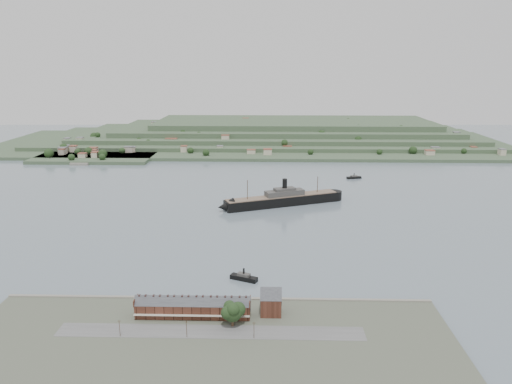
{
  "coord_description": "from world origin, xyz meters",
  "views": [
    {
      "loc": [
        26.35,
        -384.96,
        120.7
      ],
      "look_at": [
        14.89,
        30.0,
        12.88
      ],
      "focal_mm": 35.0,
      "sensor_mm": 36.0,
      "label": 1
    }
  ],
  "objects_px": {
    "terrace_row": "(193,307)",
    "fig_tree": "(233,311)",
    "gabled_building": "(271,302)",
    "steamship": "(279,200)",
    "tugboat": "(244,277)"
  },
  "relations": [
    {
      "from": "terrace_row",
      "to": "steamship",
      "type": "height_order",
      "value": "steamship"
    },
    {
      "from": "steamship",
      "to": "gabled_building",
      "type": "bearing_deg",
      "value": -92.18
    },
    {
      "from": "terrace_row",
      "to": "steamship",
      "type": "bearing_deg",
      "value": 77.4
    },
    {
      "from": "steamship",
      "to": "tugboat",
      "type": "relative_size",
      "value": 6.73
    },
    {
      "from": "terrace_row",
      "to": "gabled_building",
      "type": "xyz_separation_m",
      "value": [
        37.5,
        4.02,
        1.34
      ]
    },
    {
      "from": "tugboat",
      "to": "terrace_row",
      "type": "bearing_deg",
      "value": -115.46
    },
    {
      "from": "steamship",
      "to": "tugboat",
      "type": "xyz_separation_m",
      "value": [
        -22.92,
        -154.93,
        -3.41
      ]
    },
    {
      "from": "gabled_building",
      "to": "steamship",
      "type": "xyz_separation_m",
      "value": [
        7.51,
        197.29,
        -3.0
      ]
    },
    {
      "from": "gabled_building",
      "to": "steamship",
      "type": "bearing_deg",
      "value": 87.82
    },
    {
      "from": "gabled_building",
      "to": "tugboat",
      "type": "distance_m",
      "value": 45.53
    },
    {
      "from": "tugboat",
      "to": "gabled_building",
      "type": "bearing_deg",
      "value": -70.0
    },
    {
      "from": "gabled_building",
      "to": "steamship",
      "type": "height_order",
      "value": "steamship"
    },
    {
      "from": "terrace_row",
      "to": "fig_tree",
      "type": "height_order",
      "value": "fig_tree"
    },
    {
      "from": "terrace_row",
      "to": "steamship",
      "type": "xyz_separation_m",
      "value": [
        45.01,
        201.31,
        -1.66
      ]
    },
    {
      "from": "steamship",
      "to": "fig_tree",
      "type": "height_order",
      "value": "steamship"
    }
  ]
}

